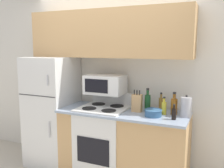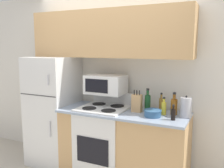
{
  "view_description": "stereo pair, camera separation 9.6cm",
  "coord_description": "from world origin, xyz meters",
  "px_view_note": "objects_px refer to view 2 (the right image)",
  "views": [
    {
      "loc": [
        1.46,
        -2.65,
        1.77
      ],
      "look_at": [
        0.17,
        0.28,
        1.28
      ],
      "focal_mm": 40.0,
      "sensor_mm": 36.0,
      "label": 1
    },
    {
      "loc": [
        1.55,
        -2.61,
        1.77
      ],
      "look_at": [
        0.17,
        0.28,
        1.28
      ],
      "focal_mm": 40.0,
      "sensor_mm": 36.0,
      "label": 2
    }
  ],
  "objects_px": {
    "bottle_cooking_spray": "(164,108)",
    "bottle_wine_green": "(148,102)",
    "bottle_whiskey": "(174,106)",
    "kettle": "(186,107)",
    "bowl": "(153,113)",
    "bottle_soy_sauce": "(173,114)",
    "knife_block": "(137,103)",
    "bottle_vinegar": "(161,104)",
    "refrigerator": "(54,110)",
    "microwave": "(106,84)",
    "stove": "(104,140)"
  },
  "relations": [
    {
      "from": "bottle_whiskey",
      "to": "bottle_wine_green",
      "type": "height_order",
      "value": "bottle_wine_green"
    },
    {
      "from": "bottle_whiskey",
      "to": "bottle_cooking_spray",
      "type": "height_order",
      "value": "bottle_whiskey"
    },
    {
      "from": "bottle_whiskey",
      "to": "kettle",
      "type": "xyz_separation_m",
      "value": [
        0.15,
        -0.04,
        0.01
      ]
    },
    {
      "from": "bottle_vinegar",
      "to": "bottle_soy_sauce",
      "type": "bearing_deg",
      "value": -56.14
    },
    {
      "from": "knife_block",
      "to": "bottle_vinegar",
      "type": "height_order",
      "value": "knife_block"
    },
    {
      "from": "stove",
      "to": "knife_block",
      "type": "height_order",
      "value": "knife_block"
    },
    {
      "from": "microwave",
      "to": "bowl",
      "type": "bearing_deg",
      "value": -15.64
    },
    {
      "from": "knife_block",
      "to": "bottle_soy_sauce",
      "type": "distance_m",
      "value": 0.53
    },
    {
      "from": "knife_block",
      "to": "bottle_cooking_spray",
      "type": "height_order",
      "value": "knife_block"
    },
    {
      "from": "bottle_wine_green",
      "to": "bottle_soy_sauce",
      "type": "xyz_separation_m",
      "value": [
        0.38,
        -0.25,
        -0.05
      ]
    },
    {
      "from": "refrigerator",
      "to": "bottle_wine_green",
      "type": "xyz_separation_m",
      "value": [
        1.44,
        0.1,
        0.24
      ]
    },
    {
      "from": "microwave",
      "to": "bottle_vinegar",
      "type": "xyz_separation_m",
      "value": [
        0.76,
        0.1,
        -0.22
      ]
    },
    {
      "from": "bottle_wine_green",
      "to": "bottle_vinegar",
      "type": "height_order",
      "value": "bottle_wine_green"
    },
    {
      "from": "bowl",
      "to": "kettle",
      "type": "bearing_deg",
      "value": 21.74
    },
    {
      "from": "bottle_soy_sauce",
      "to": "kettle",
      "type": "distance_m",
      "value": 0.22
    },
    {
      "from": "stove",
      "to": "bottle_cooking_spray",
      "type": "relative_size",
      "value": 5.06
    },
    {
      "from": "knife_block",
      "to": "bottle_vinegar",
      "type": "distance_m",
      "value": 0.32
    },
    {
      "from": "kettle",
      "to": "bowl",
      "type": "bearing_deg",
      "value": -158.26
    },
    {
      "from": "refrigerator",
      "to": "bottle_wine_green",
      "type": "bearing_deg",
      "value": 3.92
    },
    {
      "from": "bottle_wine_green",
      "to": "kettle",
      "type": "distance_m",
      "value": 0.5
    },
    {
      "from": "knife_block",
      "to": "bottle_whiskey",
      "type": "xyz_separation_m",
      "value": [
        0.46,
        0.06,
        -0.0
      ]
    },
    {
      "from": "bottle_vinegar",
      "to": "bottle_cooking_spray",
      "type": "bearing_deg",
      "value": -65.09
    },
    {
      "from": "bottle_vinegar",
      "to": "kettle",
      "type": "bearing_deg",
      "value": -25.04
    },
    {
      "from": "knife_block",
      "to": "bottle_soy_sauce",
      "type": "relative_size",
      "value": 1.58
    },
    {
      "from": "refrigerator",
      "to": "bottle_soy_sauce",
      "type": "distance_m",
      "value": 1.84
    },
    {
      "from": "microwave",
      "to": "bottle_whiskey",
      "type": "height_order",
      "value": "microwave"
    },
    {
      "from": "stove",
      "to": "microwave",
      "type": "xyz_separation_m",
      "value": [
        -0.03,
        0.13,
        0.75
      ]
    },
    {
      "from": "bottle_vinegar",
      "to": "microwave",
      "type": "bearing_deg",
      "value": -172.75
    },
    {
      "from": "bottle_wine_green",
      "to": "bottle_soy_sauce",
      "type": "relative_size",
      "value": 1.67
    },
    {
      "from": "bowl",
      "to": "bottle_cooking_spray",
      "type": "xyz_separation_m",
      "value": [
        0.1,
        0.14,
        0.04
      ]
    },
    {
      "from": "bottle_cooking_spray",
      "to": "bottle_soy_sauce",
      "type": "bearing_deg",
      "value": -49.28
    },
    {
      "from": "knife_block",
      "to": "bottle_cooking_spray",
      "type": "relative_size",
      "value": 1.29
    },
    {
      "from": "refrigerator",
      "to": "stove",
      "type": "height_order",
      "value": "refrigerator"
    },
    {
      "from": "microwave",
      "to": "bottle_soy_sauce",
      "type": "xyz_separation_m",
      "value": [
        0.98,
        -0.24,
        -0.24
      ]
    },
    {
      "from": "knife_block",
      "to": "bowl",
      "type": "relative_size",
      "value": 1.32
    },
    {
      "from": "bottle_cooking_spray",
      "to": "bottle_wine_green",
      "type": "relative_size",
      "value": 0.73
    },
    {
      "from": "bowl",
      "to": "bottle_cooking_spray",
      "type": "distance_m",
      "value": 0.18
    },
    {
      "from": "bottle_whiskey",
      "to": "bottle_soy_sauce",
      "type": "height_order",
      "value": "bottle_whiskey"
    },
    {
      "from": "knife_block",
      "to": "bottle_cooking_spray",
      "type": "bearing_deg",
      "value": 2.13
    },
    {
      "from": "stove",
      "to": "bottle_soy_sauce",
      "type": "bearing_deg",
      "value": -7.06
    },
    {
      "from": "bottle_cooking_spray",
      "to": "kettle",
      "type": "bearing_deg",
      "value": 1.11
    },
    {
      "from": "bottle_cooking_spray",
      "to": "bottle_wine_green",
      "type": "xyz_separation_m",
      "value": [
        -0.23,
        0.07,
        0.03
      ]
    },
    {
      "from": "refrigerator",
      "to": "knife_block",
      "type": "xyz_separation_m",
      "value": [
        1.33,
        0.01,
        0.24
      ]
    },
    {
      "from": "bottle_cooking_spray",
      "to": "bottle_whiskey",
      "type": "bearing_deg",
      "value": 22.4
    },
    {
      "from": "microwave",
      "to": "bottle_wine_green",
      "type": "distance_m",
      "value": 0.63
    },
    {
      "from": "bottle_whiskey",
      "to": "bottle_cooking_spray",
      "type": "relative_size",
      "value": 1.27
    },
    {
      "from": "bowl",
      "to": "bottle_soy_sauce",
      "type": "bearing_deg",
      "value": -8.62
    },
    {
      "from": "bottle_whiskey",
      "to": "bottle_soy_sauce",
      "type": "relative_size",
      "value": 1.56
    },
    {
      "from": "microwave",
      "to": "kettle",
      "type": "height_order",
      "value": "microwave"
    },
    {
      "from": "bottle_whiskey",
      "to": "bottle_wine_green",
      "type": "distance_m",
      "value": 0.34
    }
  ]
}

